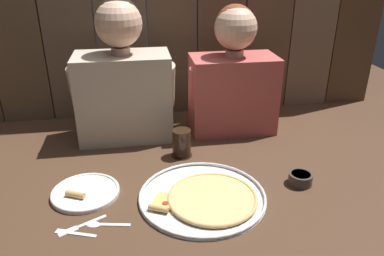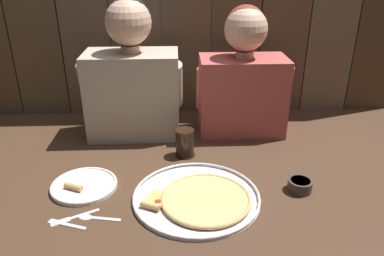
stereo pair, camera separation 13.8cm
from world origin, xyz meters
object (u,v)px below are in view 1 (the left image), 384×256
object	(u,v)px
diner_left	(123,78)
dinner_plate	(85,192)
drinking_glass	(182,143)
diner_right	(233,77)
dipping_bowl	(300,178)
pizza_tray	(206,197)

from	to	relation	value
diner_left	dinner_plate	bearing A→B (deg)	-107.83
drinking_glass	diner_right	distance (m)	0.40
dipping_bowl	diner_right	bearing A→B (deg)	104.80
dinner_plate	diner_right	size ratio (longest dim) A/B	0.41
diner_right	pizza_tray	bearing A→B (deg)	-112.61
pizza_tray	diner_right	size ratio (longest dim) A/B	0.76
dinner_plate	diner_left	bearing A→B (deg)	72.17
pizza_tray	dipping_bowl	distance (m)	0.36
dinner_plate	dipping_bowl	bearing A→B (deg)	-3.74
drinking_glass	dipping_bowl	bearing A→B (deg)	-34.60
dinner_plate	dipping_bowl	size ratio (longest dim) A/B	2.73
dinner_plate	drinking_glass	bearing A→B (deg)	31.41
pizza_tray	dipping_bowl	xyz separation A→B (m)	(0.36, 0.04, 0.01)
diner_left	diner_right	xyz separation A→B (m)	(0.49, -0.00, -0.02)
dipping_bowl	diner_left	bearing A→B (deg)	141.26
pizza_tray	drinking_glass	size ratio (longest dim) A/B	3.77
pizza_tray	diner_left	world-z (taller)	diner_left
dipping_bowl	diner_right	xyz separation A→B (m)	(-0.13, 0.50, 0.24)
dinner_plate	drinking_glass	distance (m)	0.44
diner_right	dinner_plate	bearing A→B (deg)	-144.73
drinking_glass	diner_left	distance (m)	0.39
drinking_glass	dipping_bowl	world-z (taller)	drinking_glass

